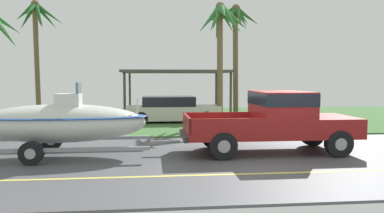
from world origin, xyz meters
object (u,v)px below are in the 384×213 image
Objects in this scene: pickup_truck_towing at (280,119)px; palm_tree_near_right at (37,27)px; carport_awning at (176,73)px; parked_sedan_near at (172,110)px; palm_tree_near_left at (221,28)px; boat_on_trailer at (59,123)px; palm_tree_far_left at (235,29)px.

palm_tree_near_right reaches higher than pickup_truck_towing.
pickup_truck_towing is at bearing -77.75° from carport_awning.
parked_sedan_near is 0.77× the size of palm_tree_near_left.
parked_sedan_near is at bearing 109.94° from pickup_truck_towing.
boat_on_trailer is at bearing -128.10° from palm_tree_near_left.
parked_sedan_near is 0.75× the size of carport_awning.
palm_tree_far_left reaches higher than palm_tree_near_left.
pickup_truck_towing is 14.47m from palm_tree_far_left.
boat_on_trailer is 1.00× the size of carport_awning.
carport_awning is at bearing -6.78° from palm_tree_near_right.
palm_tree_near_left reaches higher than boat_on_trailer.
carport_awning is 0.88× the size of palm_tree_far_left.
boat_on_trailer is 1.02× the size of palm_tree_near_left.
palm_tree_near_left is (6.32, 8.06, 3.92)m from boat_on_trailer.
palm_tree_far_left is at bearing 70.74° from palm_tree_near_left.
palm_tree_far_left reaches higher than carport_awning.
parked_sedan_near is (-2.95, 8.14, -0.39)m from pickup_truck_towing.
boat_on_trailer is at bearing 180.00° from pickup_truck_towing.
carport_awning reaches higher than parked_sedan_near.
palm_tree_near_left is 11.52m from palm_tree_near_right.
parked_sedan_near is 10.35m from palm_tree_near_right.
boat_on_trailer is 10.96m from palm_tree_near_left.
pickup_truck_towing is 0.78× the size of palm_tree_near_right.
carport_awning is (0.41, 3.56, 1.99)m from parked_sedan_near.
palm_tree_far_left is at bearing 50.66° from parked_sedan_near.
carport_awning is at bearing 120.55° from palm_tree_near_left.
boat_on_trailer is 0.88× the size of palm_tree_far_left.
pickup_truck_towing is at bearing -0.00° from boat_on_trailer.
parked_sedan_near is at bearing 178.11° from palm_tree_near_left.
pickup_truck_towing is at bearing -49.28° from palm_tree_near_right.
carport_awning is at bearing -154.54° from palm_tree_far_left.
pickup_truck_towing reaches higher than parked_sedan_near.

